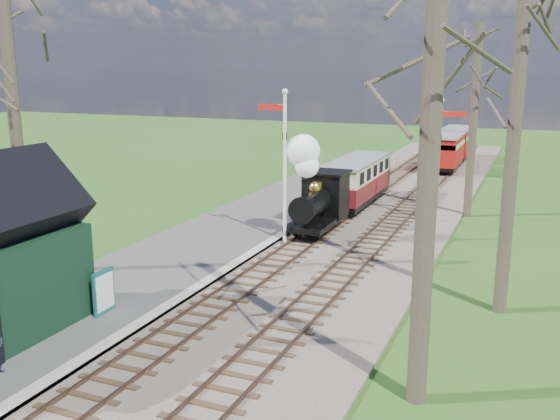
# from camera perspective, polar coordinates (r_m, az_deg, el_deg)

# --- Properties ---
(distant_hills) EXTENTS (114.40, 48.00, 22.02)m
(distant_hills) POSITION_cam_1_polar(r_m,az_deg,el_deg) (74.83, 16.30, -5.64)
(distant_hills) COLOR #385B23
(distant_hills) RESTS_ON ground
(ballast_bed) EXTENTS (8.00, 60.00, 0.10)m
(ballast_bed) POSITION_cam_1_polar(r_m,az_deg,el_deg) (30.12, 8.33, -0.57)
(ballast_bed) COLOR brown
(ballast_bed) RESTS_ON ground
(track_near) EXTENTS (1.60, 60.00, 0.15)m
(track_near) POSITION_cam_1_polar(r_m,az_deg,el_deg) (30.45, 5.96, -0.26)
(track_near) COLOR brown
(track_near) RESTS_ON ground
(track_far) EXTENTS (1.60, 60.00, 0.15)m
(track_far) POSITION_cam_1_polar(r_m,az_deg,el_deg) (29.83, 10.74, -0.70)
(track_far) COLOR brown
(track_far) RESTS_ON ground
(platform) EXTENTS (5.00, 44.00, 0.20)m
(platform) POSITION_cam_1_polar(r_m,az_deg,el_deg) (24.67, -7.39, -3.46)
(platform) COLOR #474442
(platform) RESTS_ON ground
(coping_strip) EXTENTS (0.40, 44.00, 0.21)m
(coping_strip) POSITION_cam_1_polar(r_m,az_deg,el_deg) (23.64, -2.55, -4.09)
(coping_strip) COLOR #B2AD9E
(coping_strip) RESTS_ON ground
(semaphore_near) EXTENTS (1.22, 0.24, 6.22)m
(semaphore_near) POSITION_cam_1_polar(r_m,az_deg,el_deg) (24.49, 0.29, 4.96)
(semaphore_near) COLOR silver
(semaphore_near) RESTS_ON ground
(semaphore_far) EXTENTS (1.22, 0.24, 5.72)m
(semaphore_far) POSITION_cam_1_polar(r_m,az_deg,el_deg) (28.93, 14.46, 5.25)
(semaphore_far) COLOR silver
(semaphore_far) RESTS_ON ground
(bare_trees) EXTENTS (15.51, 22.39, 12.00)m
(bare_trees) POSITION_cam_1_polar(r_m,az_deg,el_deg) (18.09, -0.73, 7.17)
(bare_trees) COLOR #382D23
(bare_trees) RESTS_ON ground
(fence_line) EXTENTS (12.60, 0.08, 1.00)m
(fence_line) POSITION_cam_1_polar(r_m,az_deg,el_deg) (43.67, 11.76, 4.17)
(fence_line) COLOR slate
(fence_line) RESTS_ON ground
(locomotive) EXTENTS (1.71, 3.98, 4.26)m
(locomotive) POSITION_cam_1_polar(r_m,az_deg,el_deg) (26.17, 3.35, 1.81)
(locomotive) COLOR black
(locomotive) RESTS_ON ground
(coach) EXTENTS (1.99, 6.82, 2.09)m
(coach) POSITION_cam_1_polar(r_m,az_deg,el_deg) (31.95, 7.01, 2.82)
(coach) COLOR black
(coach) RESTS_ON ground
(red_carriage_a) EXTENTS (1.93, 4.79, 2.03)m
(red_carriage_a) POSITION_cam_1_polar(r_m,az_deg,el_deg) (43.81, 14.94, 5.18)
(red_carriage_a) COLOR black
(red_carriage_a) RESTS_ON ground
(red_carriage_b) EXTENTS (1.93, 4.79, 2.03)m
(red_carriage_b) POSITION_cam_1_polar(r_m,az_deg,el_deg) (49.22, 15.86, 5.95)
(red_carriage_b) COLOR black
(red_carriage_b) RESTS_ON ground
(sign_board) EXTENTS (0.12, 0.86, 1.26)m
(sign_board) POSITION_cam_1_polar(r_m,az_deg,el_deg) (18.45, -15.82, -7.21)
(sign_board) COLOR #114F41
(sign_board) RESTS_ON platform
(bench) EXTENTS (0.53, 1.29, 0.72)m
(bench) POSITION_cam_1_polar(r_m,az_deg,el_deg) (19.08, -17.71, -7.60)
(bench) COLOR #452D18
(bench) RESTS_ON platform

